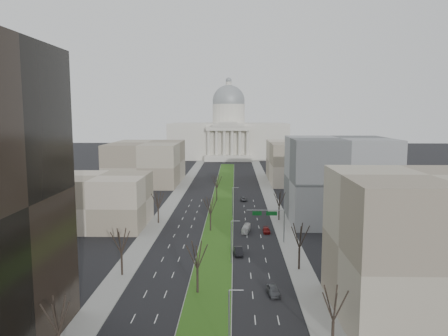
% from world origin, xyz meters
% --- Properties ---
extents(ground, '(600.00, 600.00, 0.00)m').
position_xyz_m(ground, '(0.00, 120.00, 0.00)').
color(ground, black).
rests_on(ground, ground).
extents(median, '(8.00, 222.03, 0.20)m').
position_xyz_m(median, '(0.00, 118.99, 0.10)').
color(median, '#999993').
rests_on(median, ground).
extents(sidewalk_left, '(5.00, 330.00, 0.15)m').
position_xyz_m(sidewalk_left, '(-17.50, 95.00, 0.07)').
color(sidewalk_left, gray).
rests_on(sidewalk_left, ground).
extents(sidewalk_right, '(5.00, 330.00, 0.15)m').
position_xyz_m(sidewalk_right, '(17.50, 95.00, 0.07)').
color(sidewalk_right, gray).
rests_on(sidewalk_right, ground).
extents(capitol, '(80.00, 46.00, 55.00)m').
position_xyz_m(capitol, '(0.00, 269.59, 16.31)').
color(capitol, beige).
rests_on(capitol, ground).
extents(building_beige_left, '(26.00, 22.00, 14.00)m').
position_xyz_m(building_beige_left, '(-33.00, 85.00, 7.00)').
color(building_beige_left, gray).
rests_on(building_beige_left, ground).
extents(building_tan_right, '(26.00, 24.00, 22.00)m').
position_xyz_m(building_tan_right, '(33.00, 32.00, 11.00)').
color(building_tan_right, gray).
rests_on(building_tan_right, ground).
extents(building_grey_right, '(28.00, 26.00, 24.00)m').
position_xyz_m(building_grey_right, '(34.00, 92.00, 12.00)').
color(building_grey_right, '#595B5D').
rests_on(building_grey_right, ground).
extents(building_far_left, '(30.00, 40.00, 18.00)m').
position_xyz_m(building_far_left, '(-35.00, 160.00, 9.00)').
color(building_far_left, gray).
rests_on(building_far_left, ground).
extents(building_far_right, '(30.00, 40.00, 18.00)m').
position_xyz_m(building_far_right, '(35.00, 165.00, 9.00)').
color(building_far_right, gray).
rests_on(building_far_right, ground).
extents(tree_left_near, '(5.10, 5.10, 9.18)m').
position_xyz_m(tree_left_near, '(-17.20, 18.00, 6.61)').
color(tree_left_near, black).
rests_on(tree_left_near, ground).
extents(tree_left_mid, '(5.40, 5.40, 9.72)m').
position_xyz_m(tree_left_mid, '(-17.20, 48.00, 7.00)').
color(tree_left_mid, black).
rests_on(tree_left_mid, ground).
extents(tree_left_far, '(5.28, 5.28, 9.50)m').
position_xyz_m(tree_left_far, '(-17.20, 88.00, 6.84)').
color(tree_left_far, black).
rests_on(tree_left_far, ground).
extents(tree_right_near, '(5.16, 5.16, 9.29)m').
position_xyz_m(tree_right_near, '(17.20, 22.00, 6.69)').
color(tree_right_near, black).
rests_on(tree_right_near, ground).
extents(tree_right_mid, '(5.52, 5.52, 9.94)m').
position_xyz_m(tree_right_mid, '(17.20, 52.00, 7.16)').
color(tree_right_mid, black).
rests_on(tree_right_mid, ground).
extents(tree_right_far, '(5.04, 5.04, 9.07)m').
position_xyz_m(tree_right_far, '(17.20, 92.00, 6.53)').
color(tree_right_far, black).
rests_on(tree_right_far, ground).
extents(tree_median_a, '(5.40, 5.40, 9.72)m').
position_xyz_m(tree_median_a, '(-2.00, 40.00, 7.00)').
color(tree_median_a, black).
rests_on(tree_median_a, ground).
extents(tree_median_b, '(5.40, 5.40, 9.72)m').
position_xyz_m(tree_median_b, '(-2.00, 80.00, 7.00)').
color(tree_median_b, black).
rests_on(tree_median_b, ground).
extents(tree_median_c, '(5.40, 5.40, 9.72)m').
position_xyz_m(tree_median_c, '(-2.00, 120.00, 7.00)').
color(tree_median_c, black).
rests_on(tree_median_c, ground).
extents(streetlamp_median_a, '(1.90, 0.20, 9.16)m').
position_xyz_m(streetlamp_median_a, '(3.76, 20.00, 4.81)').
color(streetlamp_median_a, gray).
rests_on(streetlamp_median_a, ground).
extents(streetlamp_median_b, '(1.90, 0.20, 9.16)m').
position_xyz_m(streetlamp_median_b, '(3.76, 55.00, 4.81)').
color(streetlamp_median_b, gray).
rests_on(streetlamp_median_b, ground).
extents(streetlamp_median_c, '(1.90, 0.20, 9.16)m').
position_xyz_m(streetlamp_median_c, '(3.76, 95.00, 4.81)').
color(streetlamp_median_c, gray).
rests_on(streetlamp_median_c, ground).
extents(mast_arm_signs, '(9.12, 0.24, 8.09)m').
position_xyz_m(mast_arm_signs, '(13.49, 70.03, 6.11)').
color(mast_arm_signs, gray).
rests_on(mast_arm_signs, ground).
extents(car_grey_near, '(2.40, 4.82, 1.58)m').
position_xyz_m(car_grey_near, '(11.00, 39.74, 0.79)').
color(car_grey_near, '#47494E').
rests_on(car_grey_near, ground).
extents(car_black, '(2.19, 5.21, 1.67)m').
position_xyz_m(car_black, '(5.20, 60.90, 0.84)').
color(car_black, black).
rests_on(car_black, ground).
extents(car_red, '(1.84, 4.45, 1.29)m').
position_xyz_m(car_red, '(12.66, 78.85, 0.64)').
color(car_red, maroon).
rests_on(car_red, ground).
extents(car_grey_far, '(2.18, 4.52, 1.24)m').
position_xyz_m(car_grey_far, '(7.46, 120.11, 0.62)').
color(car_grey_far, '#494A51').
rests_on(car_grey_far, ground).
extents(box_van, '(2.60, 6.79, 1.85)m').
position_xyz_m(box_van, '(7.39, 79.36, 0.92)').
color(box_van, white).
rests_on(box_van, ground).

